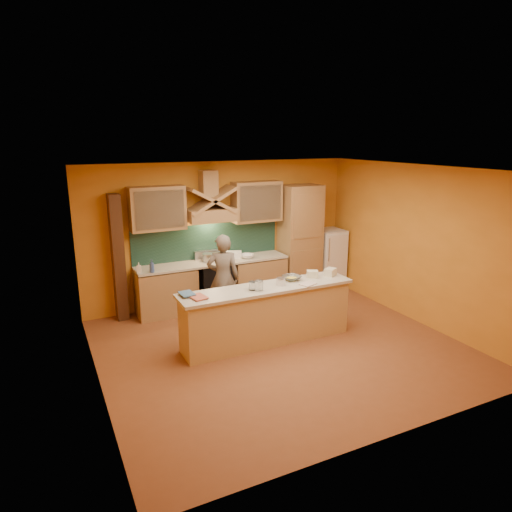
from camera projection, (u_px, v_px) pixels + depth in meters
name	position (u px, v px, depth m)	size (l,w,h in m)	color
floor	(281.00, 347.00, 7.28)	(5.50, 5.00, 0.01)	brown
ceiling	(283.00, 169.00, 6.56)	(5.50, 5.00, 0.01)	white
wall_back	(221.00, 233.00, 9.09)	(5.50, 0.02, 2.80)	orange
wall_front	(398.00, 321.00, 4.74)	(5.50, 0.02, 2.80)	orange
wall_left	(92.00, 289.00, 5.76)	(0.02, 5.00, 2.80)	orange
wall_right	(418.00, 245.00, 8.08)	(0.02, 5.00, 2.80)	orange
base_cabinet_left	(166.00, 292.00, 8.55)	(1.10, 0.60, 0.86)	#A97D4D
base_cabinet_right	(257.00, 279.00, 9.36)	(1.10, 0.60, 0.86)	#A97D4D
counter_top	(213.00, 262.00, 8.83)	(3.00, 0.62, 0.04)	beige
stove	(214.00, 284.00, 8.95)	(0.60, 0.58, 0.90)	black
backsplash	(208.00, 242.00, 8.99)	(3.00, 0.03, 0.70)	#18352C
range_hood	(211.00, 215.00, 8.64)	(0.92, 0.50, 0.24)	#A97D4D
hood_chimney	(208.00, 184.00, 8.58)	(0.30, 0.30, 0.50)	#A97D4D
upper_cabinet_left	(157.00, 208.00, 8.24)	(1.00, 0.35, 0.80)	#A97D4D
upper_cabinet_right	(257.00, 202.00, 9.08)	(1.00, 0.35, 0.80)	#A97D4D
pantry_column	(300.00, 240.00, 9.59)	(0.80, 0.60, 2.30)	#A97D4D
fridge	(328.00, 259.00, 10.04)	(0.58, 0.60, 1.30)	white
trim_column_left	(118.00, 258.00, 8.16)	(0.20, 0.30, 2.30)	#472816
island_body	(267.00, 316.00, 7.38)	(2.80, 0.55, 0.88)	tan
island_top	(267.00, 288.00, 7.26)	(2.90, 0.62, 0.05)	beige
person	(223.00, 278.00, 8.17)	(0.58, 0.38, 1.60)	#70665B
pot_large	(209.00, 258.00, 8.80)	(0.22, 0.22, 0.15)	#B5B6BC
pot_small	(220.00, 257.00, 8.91)	(0.19, 0.19, 0.14)	#B8B8BF
soap_bottle_a	(139.00, 267.00, 8.08)	(0.08, 0.08, 0.18)	silver
soap_bottle_b	(152.00, 266.00, 8.07)	(0.09, 0.09, 0.24)	#354E92
bowl_back	(247.00, 256.00, 9.03)	(0.26, 0.26, 0.08)	white
dish_rack	(234.00, 254.00, 9.10)	(0.31, 0.24, 0.11)	white
book_lower	(192.00, 299.00, 6.68)	(0.21, 0.29, 0.03)	#C45C46
book_upper	(180.00, 295.00, 6.79)	(0.20, 0.27, 0.02)	#3F638B
jar_large	(259.00, 286.00, 7.05)	(0.13, 0.13, 0.16)	silver
jar_small	(253.00, 286.00, 7.08)	(0.12, 0.12, 0.13)	silver
kitchen_scale	(281.00, 282.00, 7.32)	(0.13, 0.13, 0.10)	white
mixing_bowl	(292.00, 278.00, 7.58)	(0.30, 0.30, 0.07)	silver
cloth	(308.00, 284.00, 7.36)	(0.25, 0.19, 0.02)	beige
grocery_bag_a	(330.00, 272.00, 7.81)	(0.19, 0.16, 0.13)	beige
grocery_bag_b	(312.00, 274.00, 7.73)	(0.19, 0.14, 0.11)	beige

